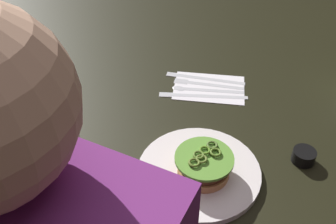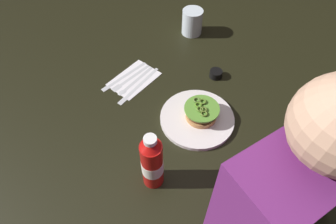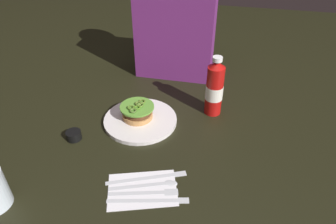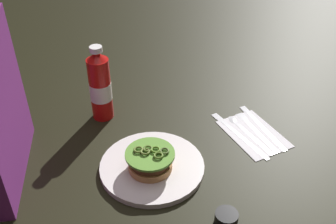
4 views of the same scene
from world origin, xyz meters
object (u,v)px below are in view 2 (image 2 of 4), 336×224
steak_knife (122,77)px  spoon_utensil (131,84)px  burger_sandwich (201,112)px  water_glass (192,22)px  ketchup_bottle (152,163)px  condiment_cup (216,74)px  butter_knife (137,87)px  diner_person (295,184)px  napkin (134,79)px  dinner_plate (198,118)px  fork_utensil (128,79)px

steak_knife → spoon_utensil: size_ratio=1.18×
burger_sandwich → water_glass: size_ratio=1.07×
burger_sandwich → ketchup_bottle: (0.24, 0.11, 0.06)m
condiment_cup → spoon_utensil: bearing=-23.9°
condiment_cup → butter_knife: (0.28, -0.11, -0.01)m
water_glass → butter_knife: size_ratio=0.50×
ketchup_bottle → steak_knife: bearing=-104.2°
butter_knife → condiment_cup: bearing=159.6°
ketchup_bottle → diner_person: bearing=126.0°
ketchup_bottle → condiment_cup: size_ratio=4.48×
napkin → butter_knife: (0.01, 0.05, 0.00)m
condiment_cup → water_glass: bearing=-106.4°
dinner_plate → burger_sandwich: size_ratio=2.16×
condiment_cup → butter_knife: bearing=-20.4°
napkin → butter_knife: butter_knife is taller
napkin → dinner_plate: bearing=108.1°
burger_sandwich → spoon_utensil: burger_sandwich is taller
steak_knife → diner_person: bearing=96.9°
fork_utensil → spoon_utensil: same height
ketchup_bottle → butter_knife: 0.38m
napkin → butter_knife: size_ratio=0.85×
butter_knife → ketchup_bottle: bearing=69.4°
burger_sandwich → fork_utensil: size_ratio=0.63×
ketchup_bottle → dinner_plate: bearing=-155.0°
diner_person → butter_knife: bearing=-84.5°
condiment_cup → spoon_utensil: (0.29, -0.13, -0.01)m
burger_sandwich → ketchup_bottle: size_ratio=0.53×
dinner_plate → ketchup_bottle: bearing=25.0°
napkin → diner_person: size_ratio=0.35×
butter_knife → diner_person: diner_person is taller
dinner_plate → butter_knife: bearing=-65.8°
ketchup_bottle → butter_knife: (-0.13, -0.35, -0.09)m
steak_knife → butter_knife: same height
burger_sandwich → ketchup_bottle: 0.27m
condiment_cup → steak_knife: condiment_cup is taller
dinner_plate → burger_sandwich: (-0.01, 0.00, 0.03)m
steak_knife → fork_utensil: bearing=125.1°
fork_utensil → butter_knife: bearing=98.8°
napkin → steak_knife: (0.04, -0.03, 0.00)m
water_glass → butter_knife: water_glass is taller
dinner_plate → ketchup_bottle: (0.24, 0.11, 0.09)m
burger_sandwich → diner_person: diner_person is taller
burger_sandwich → water_glass: water_glass is taller
burger_sandwich → ketchup_bottle: ketchup_bottle is taller
spoon_utensil → butter_knife: bearing=111.7°
steak_knife → spoon_utensil: 0.05m
spoon_utensil → napkin: bearing=-137.0°
fork_utensil → diner_person: diner_person is taller
condiment_cup → steak_knife: size_ratio=0.23×
water_glass → condiment_cup: bearing=73.6°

